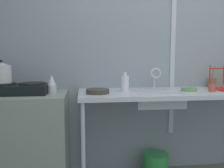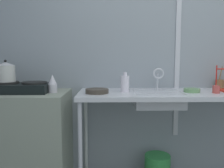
{
  "view_description": "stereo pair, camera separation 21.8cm",
  "coord_description": "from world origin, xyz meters",
  "px_view_note": "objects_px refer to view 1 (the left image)",
  "views": [
    {
      "loc": [
        -0.79,
        -0.88,
        1.23
      ],
      "look_at": [
        -0.53,
        1.28,
        0.99
      ],
      "focal_mm": 37.51,
      "sensor_mm": 36.0,
      "label": 1
    },
    {
      "loc": [
        -0.57,
        -0.9,
        1.23
      ],
      "look_at": [
        -0.53,
        1.28,
        0.99
      ],
      "focal_mm": 37.51,
      "sensor_mm": 36.0,
      "label": 2
    }
  ],
  "objects_px": {
    "pot_on_left_burner": "(2,73)",
    "faucet": "(155,75)",
    "bucket_on_floor": "(155,165)",
    "bottle_by_sink": "(125,83)",
    "small_bowl_on_drainboard": "(189,89)",
    "utensil_jar": "(212,83)",
    "frying_pan": "(98,91)",
    "percolator": "(52,85)",
    "sink_basin": "(157,99)",
    "stove": "(18,89)",
    "cup_by_rack": "(212,88)"
  },
  "relations": [
    {
      "from": "stove",
      "to": "frying_pan",
      "type": "height_order",
      "value": "stove"
    },
    {
      "from": "percolator",
      "to": "stove",
      "type": "bearing_deg",
      "value": 174.95
    },
    {
      "from": "frying_pan",
      "to": "utensil_jar",
      "type": "relative_size",
      "value": 0.9
    },
    {
      "from": "faucet",
      "to": "utensil_jar",
      "type": "relative_size",
      "value": 0.94
    },
    {
      "from": "pot_on_left_burner",
      "to": "faucet",
      "type": "distance_m",
      "value": 1.46
    },
    {
      "from": "stove",
      "to": "bucket_on_floor",
      "type": "relative_size",
      "value": 2.06
    },
    {
      "from": "percolator",
      "to": "small_bowl_on_drainboard",
      "type": "bearing_deg",
      "value": 0.52
    },
    {
      "from": "frying_pan",
      "to": "bottle_by_sink",
      "type": "distance_m",
      "value": 0.28
    },
    {
      "from": "stove",
      "to": "faucet",
      "type": "distance_m",
      "value": 1.33
    },
    {
      "from": "sink_basin",
      "to": "frying_pan",
      "type": "height_order",
      "value": "frying_pan"
    },
    {
      "from": "stove",
      "to": "sink_basin",
      "type": "distance_m",
      "value": 1.29
    },
    {
      "from": "sink_basin",
      "to": "bottle_by_sink",
      "type": "xyz_separation_m",
      "value": [
        -0.31,
        0.02,
        0.15
      ]
    },
    {
      "from": "percolator",
      "to": "utensil_jar",
      "type": "height_order",
      "value": "utensil_jar"
    },
    {
      "from": "pot_on_left_burner",
      "to": "frying_pan",
      "type": "bearing_deg",
      "value": -4.64
    },
    {
      "from": "stove",
      "to": "small_bowl_on_drainboard",
      "type": "distance_m",
      "value": 1.6
    },
    {
      "from": "pot_on_left_burner",
      "to": "utensil_jar",
      "type": "height_order",
      "value": "pot_on_left_burner"
    },
    {
      "from": "sink_basin",
      "to": "bottle_by_sink",
      "type": "distance_m",
      "value": 0.34
    },
    {
      "from": "sink_basin",
      "to": "faucet",
      "type": "height_order",
      "value": "faucet"
    },
    {
      "from": "sink_basin",
      "to": "faucet",
      "type": "relative_size",
      "value": 2.03
    },
    {
      "from": "percolator",
      "to": "faucet",
      "type": "xyz_separation_m",
      "value": [
        1.01,
        0.19,
        0.06
      ]
    },
    {
      "from": "faucet",
      "to": "bucket_on_floor",
      "type": "xyz_separation_m",
      "value": [
        -0.0,
        -0.06,
        -0.94
      ]
    },
    {
      "from": "stove",
      "to": "cup_by_rack",
      "type": "distance_m",
      "value": 1.8
    },
    {
      "from": "small_bowl_on_drainboard",
      "to": "percolator",
      "type": "bearing_deg",
      "value": -179.48
    },
    {
      "from": "bucket_on_floor",
      "to": "bottle_by_sink",
      "type": "bearing_deg",
      "value": -165.71
    },
    {
      "from": "sink_basin",
      "to": "frying_pan",
      "type": "distance_m",
      "value": 0.58
    },
    {
      "from": "percolator",
      "to": "sink_basin",
      "type": "bearing_deg",
      "value": 0.87
    },
    {
      "from": "stove",
      "to": "bucket_on_floor",
      "type": "height_order",
      "value": "stove"
    },
    {
      "from": "pot_on_left_burner",
      "to": "small_bowl_on_drainboard",
      "type": "distance_m",
      "value": 1.74
    },
    {
      "from": "pot_on_left_burner",
      "to": "sink_basin",
      "type": "relative_size",
      "value": 0.46
    },
    {
      "from": "pot_on_left_burner",
      "to": "cup_by_rack",
      "type": "xyz_separation_m",
      "value": [
        1.92,
        -0.09,
        -0.16
      ]
    },
    {
      "from": "stove",
      "to": "utensil_jar",
      "type": "xyz_separation_m",
      "value": [
        1.99,
        0.24,
        0.0
      ]
    },
    {
      "from": "utensil_jar",
      "to": "bottle_by_sink",
      "type": "bearing_deg",
      "value": -167.19
    },
    {
      "from": "frying_pan",
      "to": "cup_by_rack",
      "type": "distance_m",
      "value": 1.08
    },
    {
      "from": "faucet",
      "to": "utensil_jar",
      "type": "bearing_deg",
      "value": 7.15
    },
    {
      "from": "cup_by_rack",
      "to": "small_bowl_on_drainboard",
      "type": "relative_size",
      "value": 0.47
    },
    {
      "from": "cup_by_rack",
      "to": "utensil_jar",
      "type": "xyz_separation_m",
      "value": [
        0.19,
        0.33,
        0.01
      ]
    },
    {
      "from": "frying_pan",
      "to": "stove",
      "type": "bearing_deg",
      "value": 174.53
    },
    {
      "from": "faucet",
      "to": "bucket_on_floor",
      "type": "distance_m",
      "value": 0.94
    },
    {
      "from": "percolator",
      "to": "cup_by_rack",
      "type": "xyz_separation_m",
      "value": [
        1.49,
        -0.06,
        -0.05
      ]
    },
    {
      "from": "pot_on_left_burner",
      "to": "faucet",
      "type": "xyz_separation_m",
      "value": [
        1.45,
        0.16,
        -0.04
      ]
    },
    {
      "from": "sink_basin",
      "to": "small_bowl_on_drainboard",
      "type": "bearing_deg",
      "value": -0.58
    },
    {
      "from": "faucet",
      "to": "utensil_jar",
      "type": "xyz_separation_m",
      "value": [
        0.67,
        0.08,
        -0.1
      ]
    },
    {
      "from": "bottle_by_sink",
      "to": "stove",
      "type": "bearing_deg",
      "value": -179.3
    },
    {
      "from": "pot_on_left_burner",
      "to": "bucket_on_floor",
      "type": "xyz_separation_m",
      "value": [
        1.45,
        0.1,
        -0.98
      ]
    },
    {
      "from": "pot_on_left_burner",
      "to": "sink_basin",
      "type": "xyz_separation_m",
      "value": [
        1.41,
        -0.01,
        -0.26
      ]
    },
    {
      "from": "pot_on_left_burner",
      "to": "percolator",
      "type": "bearing_deg",
      "value": -3.55
    },
    {
      "from": "bucket_on_floor",
      "to": "pot_on_left_burner",
      "type": "bearing_deg",
      "value": -176.06
    },
    {
      "from": "pot_on_left_burner",
      "to": "percolator",
      "type": "height_order",
      "value": "pot_on_left_burner"
    },
    {
      "from": "pot_on_left_burner",
      "to": "frying_pan",
      "type": "xyz_separation_m",
      "value": [
        0.84,
        -0.07,
        -0.17
      ]
    },
    {
      "from": "frying_pan",
      "to": "bottle_by_sink",
      "type": "height_order",
      "value": "bottle_by_sink"
    }
  ]
}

